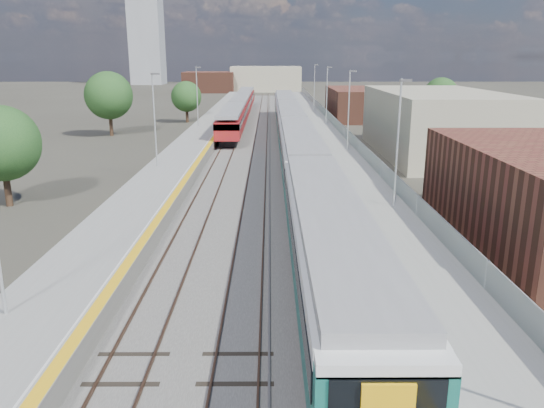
{
  "coord_description": "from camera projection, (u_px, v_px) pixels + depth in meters",
  "views": [
    {
      "loc": [
        -0.92,
        -8.92,
        9.72
      ],
      "look_at": [
        -0.81,
        18.07,
        2.2
      ],
      "focal_mm": 35.0,
      "sensor_mm": 36.0,
      "label": 1
    }
  ],
  "objects": [
    {
      "name": "tree_c",
      "position": [
        186.0,
        97.0,
        80.06
      ],
      "size": [
        4.58,
        4.58,
        6.2
      ],
      "color": "#382619",
      "rests_on": "ground"
    },
    {
      "name": "tree_b",
      "position": [
        109.0,
        96.0,
        66.03
      ],
      "size": [
        5.92,
        5.92,
        8.02
      ],
      "color": "#382619",
      "rests_on": "ground"
    },
    {
      "name": "platform_right",
      "position": [
        323.0,
        138.0,
        61.65
      ],
      "size": [
        4.7,
        155.0,
        8.52
      ],
      "color": "slate",
      "rests_on": "ground"
    },
    {
      "name": "tracks",
      "position": [
        264.0,
        140.0,
        63.36
      ],
      "size": [
        8.96,
        160.0,
        0.17
      ],
      "color": "#4C3323",
      "rests_on": "ground"
    },
    {
      "name": "green_train",
      "position": [
        294.0,
        134.0,
        52.26
      ],
      "size": [
        3.08,
        85.52,
        3.39
      ],
      "color": "black",
      "rests_on": "ground"
    },
    {
      "name": "red_train",
      "position": [
        241.0,
        107.0,
        83.41
      ],
      "size": [
        2.81,
        57.01,
        3.55
      ],
      "color": "black",
      "rests_on": "ground"
    },
    {
      "name": "ground",
      "position": [
        278.0,
        147.0,
        59.37
      ],
      "size": [
        320.0,
        320.0,
        0.0
      ],
      "primitive_type": "plane",
      "color": "#47443A",
      "rests_on": "ground"
    },
    {
      "name": "tree_a",
      "position": [
        1.0,
        144.0,
        34.61
      ],
      "size": [
        4.97,
        4.97,
        6.74
      ],
      "color": "#382619",
      "rests_on": "ground"
    },
    {
      "name": "buildings",
      "position": [
        205.0,
        53.0,
        141.78
      ],
      "size": [
        72.0,
        185.5,
        40.0
      ],
      "color": "brown",
      "rests_on": "ground"
    },
    {
      "name": "platform_left",
      "position": [
        200.0,
        139.0,
        61.59
      ],
      "size": [
        4.3,
        155.0,
        8.52
      ],
      "color": "slate",
      "rests_on": "ground"
    },
    {
      "name": "tree_d",
      "position": [
        441.0,
        95.0,
        77.56
      ],
      "size": [
        5.04,
        5.04,
        6.83
      ],
      "color": "#382619",
      "rests_on": "ground"
    },
    {
      "name": "ballast_bed",
      "position": [
        258.0,
        143.0,
        61.76
      ],
      "size": [
        10.5,
        155.0,
        0.06
      ],
      "primitive_type": "cube",
      "color": "#565451",
      "rests_on": "ground"
    }
  ]
}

